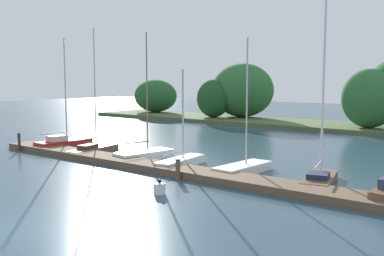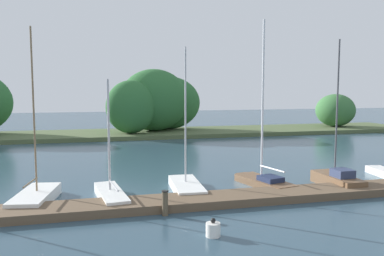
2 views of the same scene
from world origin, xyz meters
name	(u,v)px [view 1 (image 1 of 2)]	position (x,y,z in m)	size (l,w,h in m)	color
dock_pier	(194,173)	(0.00, 10.54, 0.17)	(31.09, 1.80, 0.35)	brown
far_shore	(330,100)	(-3.37, 36.81, 2.72)	(65.88, 8.53, 6.94)	#4C5B38
sailboat_0	(65,142)	(-12.65, 12.14, 0.39)	(1.62, 4.13, 7.56)	maroon
sailboat_1	(94,148)	(-9.42, 12.08, 0.32)	(1.78, 4.55, 8.01)	brown
sailboat_2	(146,154)	(-5.20, 12.56, 0.31)	(1.92, 3.98, 7.50)	white
sailboat_3	(182,161)	(-2.09, 12.15, 0.30)	(1.41, 4.03, 5.32)	white
sailboat_4	(245,167)	(1.51, 12.87, 0.29)	(1.50, 3.96, 6.85)	white
sailboat_5	(320,175)	(5.53, 12.86, 0.40)	(2.04, 3.98, 8.28)	brown
mooring_piling_0	(19,142)	(-13.87, 9.43, 0.61)	(0.21, 0.21, 1.22)	#3D3323
mooring_piling_1	(178,169)	(-0.13, 9.48, 0.50)	(0.27, 0.27, 0.99)	brown
channel_buoy_0	(160,188)	(1.02, 6.92, 0.24)	(0.49, 0.49, 0.63)	white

